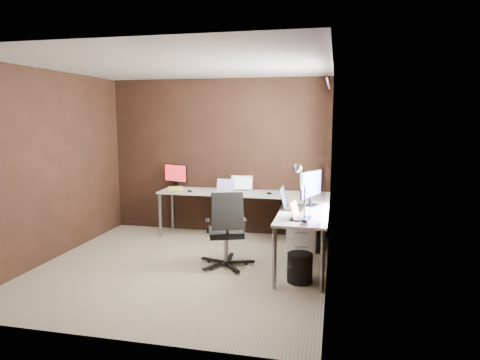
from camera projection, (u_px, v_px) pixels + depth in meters
name	position (u px, v px, depth m)	size (l,w,h in m)	color
room	(208.00, 168.00, 5.22)	(3.60, 3.60, 2.50)	#B7A98E
desk	(261.00, 202.00, 6.14)	(2.65, 2.25, 0.73)	white
drawer_pedestal	(303.00, 228.00, 6.18)	(0.42, 0.50, 0.60)	white
monitor_left	(176.00, 175.00, 6.99)	(0.44, 0.19, 0.40)	black
monitor_right	(311.00, 186.00, 5.62)	(0.24, 0.53, 0.46)	black
laptop_white	(225.00, 189.00, 6.66)	(0.31, 0.24, 0.20)	white
laptop_silver	(241.00, 188.00, 6.72)	(0.37, 0.27, 0.24)	silver
laptop_black_big	(289.00, 203.00, 5.50)	(0.30, 0.42, 0.27)	black
laptop_black_small	(299.00, 215.00, 4.91)	(0.25, 0.32, 0.20)	black
book_stack	(176.00, 189.00, 6.68)	(0.28, 0.25, 0.08)	tan
mouse_left	(190.00, 191.00, 6.64)	(0.09, 0.06, 0.04)	black
mouse_corner	(269.00, 193.00, 6.46)	(0.09, 0.06, 0.03)	black
desk_lamp	(299.00, 186.00, 4.66)	(0.20, 0.24, 0.66)	slate
office_chair	(226.00, 244.00, 5.42)	(0.55, 0.58, 0.99)	black
wastebasket	(300.00, 268.00, 4.92)	(0.29, 0.29, 0.34)	black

